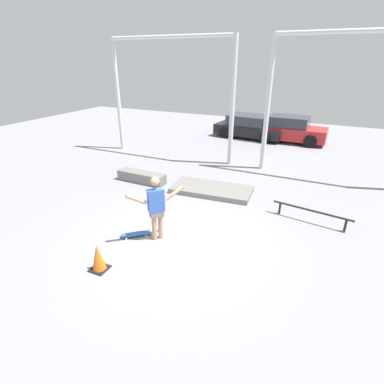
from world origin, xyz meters
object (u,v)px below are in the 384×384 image
manual_pad (212,190)px  grind_rail (312,212)px  parked_car_red (290,130)px  traffic_cone (98,258)px  skateboarder (156,205)px  parked_car_black (249,127)px  skateboard (136,234)px  grind_box (142,177)px

manual_pad → grind_rail: 3.54m
grind_rail → parked_car_red: bearing=102.3°
parked_car_red → traffic_cone: 13.84m
skateboarder → parked_car_black: 12.03m
skateboard → grind_box: (-2.04, 3.35, 0.13)m
manual_pad → parked_car_black: (-0.96, 8.55, 0.54)m
manual_pad → traffic_cone: size_ratio=4.30×
skateboard → parked_car_black: parked_car_black is taller
skateboard → grind_rail: bearing=-8.3°
skateboard → grind_rail: grind_rail is taller
skateboarder → parked_car_black: bearing=46.5°
manual_pad → traffic_cone: (-0.73, -5.13, 0.23)m
manual_pad → grind_rail: grind_rail is taller
skateboard → grind_box: grind_box is taller
grind_rail → parked_car_red: parked_car_red is taller
manual_pad → parked_car_black: parked_car_black is taller
grind_rail → parked_car_black: (-4.40, 9.35, 0.32)m
manual_pad → traffic_cone: bearing=-98.1°
skateboarder → manual_pad: (0.19, 3.45, -0.90)m
skateboarder → traffic_cone: 1.89m
parked_car_red → manual_pad: bearing=-97.4°
traffic_cone → grind_rail: bearing=46.1°
manual_pad → parked_car_black: bearing=96.4°
manual_pad → grind_box: bearing=-174.8°
skateboarder → parked_car_black: (-0.77, 12.00, -0.35)m
grind_box → skateboard: bearing=-58.7°
grind_rail → traffic_cone: bearing=-133.9°
skateboard → manual_pad: bearing=35.8°
skateboard → skateboarder: bearing=-26.4°
skateboard → parked_car_red: (2.18, 12.15, 0.62)m
grind_rail → parked_car_red: 9.57m
skateboarder → grind_box: 4.21m
parked_car_red → parked_car_black: bearing=-178.3°
grind_box → traffic_cone: traffic_cone is taller
grind_box → grind_rail: size_ratio=0.88×
traffic_cone → manual_pad: bearing=81.9°
manual_pad → skateboarder: bearing=-93.1°
parked_car_red → grind_box: bearing=-113.7°
grind_box → traffic_cone: bearing=-66.7°
skateboard → traffic_cone: traffic_cone is taller
grind_box → parked_car_red: (4.23, 8.80, 0.49)m
traffic_cone → grind_box: bearing=113.3°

